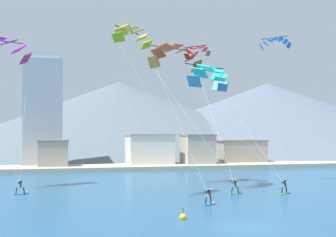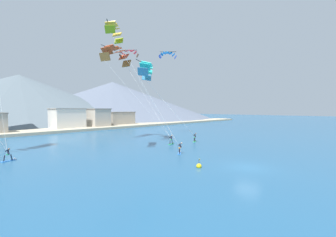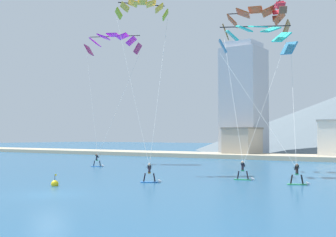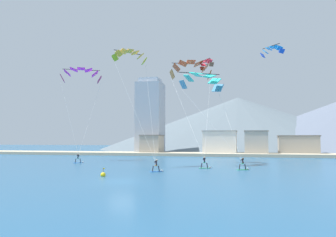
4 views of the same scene
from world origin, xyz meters
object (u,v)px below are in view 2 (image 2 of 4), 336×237
(kitesurfer_near_lead, at_px, (172,141))
(parafoil_kite_near_trail, at_px, (114,31))
(kitesurfer_far_left, at_px, (10,157))
(kitesurfer_mid_center, at_px, (195,139))
(parafoil_kite_near_lead, at_px, (116,54))
(kitesurfer_near_trail, at_px, (180,150))
(parafoil_kite_mid_center, at_px, (146,69))
(parafoil_kite_distant_low_drift, at_px, (168,54))
(race_marker_buoy, at_px, (199,166))
(parafoil_kite_distant_high_outer, at_px, (129,53))

(kitesurfer_near_lead, bearing_deg, parafoil_kite_near_trail, 179.17)
(kitesurfer_far_left, bearing_deg, parafoil_kite_near_trail, -26.23)
(parafoil_kite_near_trail, bearing_deg, kitesurfer_mid_center, -4.71)
(kitesurfer_far_left, height_order, parafoil_kite_near_trail, parafoil_kite_near_trail)
(kitesurfer_far_left, distance_m, parafoil_kite_near_lead, 25.06)
(kitesurfer_near_trail, xyz_separation_m, parafoil_kite_mid_center, (4.05, 11.44, 12.95))
(parafoil_kite_distant_low_drift, bearing_deg, kitesurfer_near_trail, -132.55)
(kitesurfer_near_trail, height_order, race_marker_buoy, kitesurfer_near_trail)
(kitesurfer_mid_center, bearing_deg, parafoil_kite_distant_high_outer, 117.97)
(kitesurfer_near_lead, bearing_deg, race_marker_buoy, -127.52)
(kitesurfer_near_lead, distance_m, kitesurfer_mid_center, 5.27)
(kitesurfer_near_lead, xyz_separation_m, parafoil_kite_near_lead, (-3.87, 10.87, 16.11))
(kitesurfer_near_lead, relative_size, parafoil_kite_distant_low_drift, 0.47)
(kitesurfer_mid_center, distance_m, parafoil_kite_near_lead, 22.04)
(kitesurfer_near_trail, distance_m, kitesurfer_mid_center, 11.52)
(parafoil_kite_near_trail, bearing_deg, parafoil_kite_near_lead, 55.15)
(kitesurfer_near_lead, bearing_deg, kitesurfer_mid_center, -13.08)
(parafoil_kite_near_lead, bearing_deg, parafoil_kite_mid_center, -64.52)
(parafoil_kite_near_lead, relative_size, parafoil_kite_near_trail, 1.02)
(kitesurfer_far_left, relative_size, parafoil_kite_mid_center, 0.13)
(kitesurfer_near_lead, xyz_separation_m, parafoil_kite_near_trail, (-11.33, 0.16, 16.08))
(parafoil_kite_mid_center, relative_size, parafoil_kite_distant_low_drift, 3.47)
(kitesurfer_near_lead, height_order, parafoil_kite_distant_high_outer, parafoil_kite_distant_high_outer)
(parafoil_kite_mid_center, bearing_deg, parafoil_kite_distant_high_outer, 89.05)
(parafoil_kite_distant_high_outer, bearing_deg, kitesurfer_mid_center, -62.03)
(parafoil_kite_near_lead, distance_m, parafoil_kite_mid_center, 7.04)
(kitesurfer_near_trail, relative_size, parafoil_kite_distant_high_outer, 0.44)
(parafoil_kite_distant_low_drift, distance_m, race_marker_buoy, 35.27)
(parafoil_kite_near_lead, distance_m, race_marker_buoy, 29.16)
(parafoil_kite_near_trail, bearing_deg, parafoil_kite_distant_high_outer, 45.32)
(kitesurfer_mid_center, xyz_separation_m, parafoil_kite_distant_low_drift, (4.73, 11.40, 18.31))
(parafoil_kite_near_trail, relative_size, parafoil_kite_distant_low_drift, 4.23)
(parafoil_kite_distant_high_outer, bearing_deg, race_marker_buoy, -110.31)
(kitesurfer_near_trail, distance_m, parafoil_kite_mid_center, 17.75)
(parafoil_kite_near_lead, bearing_deg, kitesurfer_mid_center, -53.25)
(race_marker_buoy, bearing_deg, kitesurfer_mid_center, 37.52)
(parafoil_kite_near_lead, bearing_deg, kitesurfer_near_trail, -94.50)
(parafoil_kite_mid_center, distance_m, race_marker_buoy, 23.68)
(parafoil_kite_mid_center, bearing_deg, race_marker_buoy, -115.46)
(kitesurfer_mid_center, xyz_separation_m, parafoil_kite_distant_high_outer, (-6.22, 11.72, 16.78))
(kitesurfer_near_lead, height_order, parafoil_kite_mid_center, parafoil_kite_mid_center)
(parafoil_kite_distant_low_drift, bearing_deg, kitesurfer_far_left, -171.80)
(parafoil_kite_distant_low_drift, xyz_separation_m, race_marker_buoy, (-19.49, -22.73, -18.64))
(parafoil_kite_near_trail, bearing_deg, race_marker_buoy, -82.31)
(parafoil_kite_near_lead, relative_size, parafoil_kite_mid_center, 1.25)
(parafoil_kite_near_trail, height_order, parafoil_kite_distant_low_drift, parafoil_kite_distant_low_drift)
(kitesurfer_far_left, xyz_separation_m, parafoil_kite_distant_low_drift, (32.16, 4.64, 18.36))
(kitesurfer_far_left, height_order, parafoil_kite_mid_center, parafoil_kite_mid_center)
(kitesurfer_near_lead, relative_size, parafoil_kite_near_lead, 0.11)
(parafoil_kite_mid_center, bearing_deg, parafoil_kite_distant_low_drift, 24.33)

